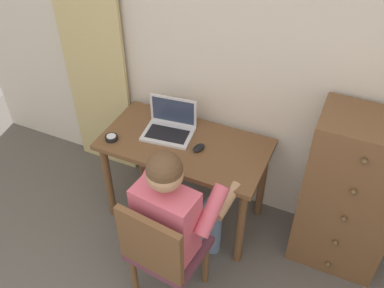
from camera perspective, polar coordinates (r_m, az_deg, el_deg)
wall_back at (r=2.81m, az=8.13°, el=11.10°), size 4.80×0.05×2.50m
curtain_panel at (r=3.32m, az=-13.33°, el=12.65°), size 0.55×0.03×2.24m
desk at (r=2.99m, az=-0.95°, el=-1.49°), size 1.15×0.59×0.73m
dresser at (r=2.92m, az=20.37°, el=-6.46°), size 0.58×0.43×1.18m
chair at (r=2.60m, az=-3.99°, el=-14.09°), size 0.46×0.45×0.88m
person_seated at (r=2.55m, az=-1.90°, el=-8.85°), size 0.57×0.61×1.19m
laptop at (r=2.98m, az=-3.00°, el=2.44°), size 0.37×0.29×0.24m
computer_mouse at (r=2.85m, az=0.91°, el=-0.52°), size 0.09×0.11×0.03m
desk_clock at (r=2.98m, az=-10.76°, el=0.83°), size 0.09×0.09×0.03m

